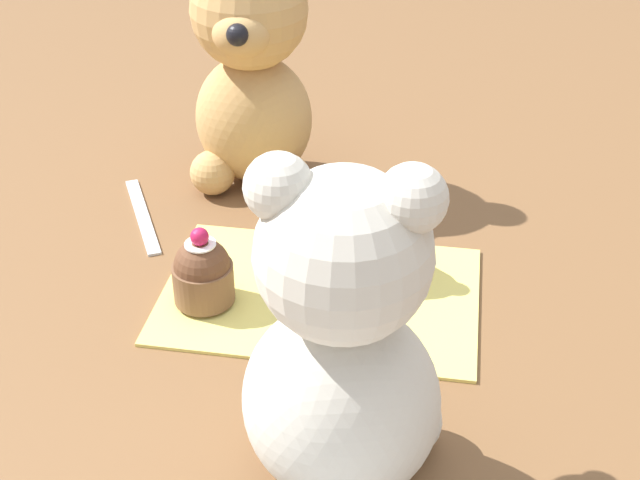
% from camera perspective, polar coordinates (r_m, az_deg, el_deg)
% --- Properties ---
extents(ground_plane, '(4.00, 4.00, 0.00)m').
position_cam_1_polar(ground_plane, '(0.74, 0.00, -3.62)').
color(ground_plane, brown).
extents(knitted_placemat, '(0.26, 0.17, 0.01)m').
position_cam_1_polar(knitted_placemat, '(0.74, 0.00, -3.44)').
color(knitted_placemat, '#E0D166').
rests_on(knitted_placemat, ground_plane).
extents(teddy_bear_cream, '(0.12, 0.12, 0.23)m').
position_cam_1_polar(teddy_bear_cream, '(0.52, 1.46, -7.05)').
color(teddy_bear_cream, beige).
rests_on(teddy_bear_cream, ground_plane).
extents(teddy_bear_tan, '(0.12, 0.13, 0.24)m').
position_cam_1_polar(teddy_bear_tan, '(0.86, -4.43, 10.78)').
color(teddy_bear_tan, tan).
rests_on(teddy_bear_tan, ground_plane).
extents(cupcake_near_cream_bear, '(0.05, 0.05, 0.07)m').
position_cam_1_polar(cupcake_near_cream_bear, '(0.72, -7.52, -2.09)').
color(cupcake_near_cream_bear, brown).
rests_on(cupcake_near_cream_bear, knitted_placemat).
extents(cupcake_near_tan_bear, '(0.05, 0.05, 0.07)m').
position_cam_1_polar(cupcake_near_tan_bear, '(0.75, 3.95, -0.25)').
color(cupcake_near_tan_bear, brown).
rests_on(cupcake_near_tan_bear, knitted_placemat).
extents(teaspoon, '(0.08, 0.13, 0.01)m').
position_cam_1_polar(teaspoon, '(0.86, -11.31, 1.61)').
color(teaspoon, silver).
rests_on(teaspoon, ground_plane).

